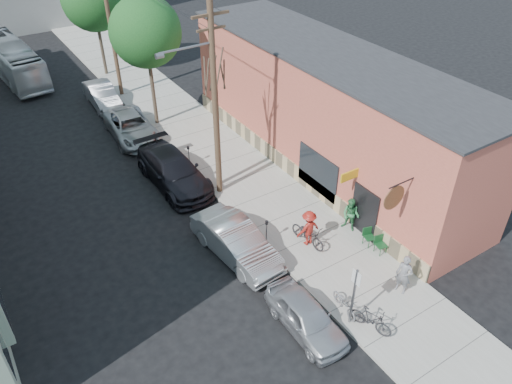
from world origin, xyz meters
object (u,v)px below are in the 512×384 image
utility_pole_near (214,100)px  car_0 (306,316)px  tree_leafy_far (93,0)px  patio_chair_a (381,245)px  cyclist (308,228)px  tree_bare (218,138)px  bus (13,60)px  car_1 (236,241)px  patron_grey (404,275)px  patio_chair_b (369,237)px  parked_bike_a (371,320)px  parking_meter_far (189,153)px  parking_meter_near (267,228)px  car_2 (173,171)px  parked_bike_b (344,303)px  tree_leafy_mid (145,32)px  car_4 (102,95)px  car_3 (131,127)px  patron_green (351,215)px  sign_post (354,292)px

utility_pole_near → car_0: utility_pole_near is taller
tree_leafy_far → patio_chair_a: tree_leafy_far is taller
cyclist → tree_leafy_far: bearing=-85.9°
tree_bare → bus: bearing=105.7°
tree_bare → cyclist: 6.80m
tree_bare → patio_chair_a: bearing=-68.8°
cyclist → car_1: bearing=-19.7°
utility_pole_near → patron_grey: utility_pole_near is taller
patio_chair_b → parked_bike_a: parked_bike_a is taller
patio_chair_a → parking_meter_far: bearing=120.9°
tree_leafy_far → parking_meter_near: bearing=-91.3°
car_2 → cyclist: bearing=-70.3°
patron_grey → car_1: bearing=-160.3°
parking_meter_far → cyclist: cyclist is taller
tree_bare → parked_bike_a: 11.88m
cyclist → parking_meter_near: bearing=-33.6°
utility_pole_near → tree_leafy_far: (0.41, 18.77, 0.39)m
utility_pole_near → parked_bike_b: (0.15, -9.86, -4.85)m
tree_leafy_mid → tree_leafy_far: bearing=90.0°
car_0 → car_4: car_4 is taller
utility_pole_near → tree_leafy_mid: 8.99m
car_3 → parked_bike_b: bearing=-80.9°
parking_meter_near → patio_chair_a: bearing=-40.8°
car_4 → parking_meter_near: bearing=-83.2°
patron_green → bus: (-9.33, 28.24, 0.39)m
parked_bike_b → car_1: 5.53m
tree_leafy_mid → patio_chair_b: 17.66m
cyclist → car_0: size_ratio=0.46×
bus → tree_bare: bearing=-78.8°
patio_chair_a → cyclist: size_ratio=0.49×
parking_meter_far → cyclist: size_ratio=0.69×
car_0 → car_3: (0.00, 17.82, 0.07)m
parked_bike_a → cyclist: bearing=59.1°
car_4 → utility_pole_near: bearing=-81.1°
parked_bike_b → parking_meter_near: bearing=102.0°
sign_post → cyclist: size_ratio=1.55×
tree_leafy_far → car_1: size_ratio=1.58×
parked_bike_b → bus: 32.47m
tree_bare → car_3: size_ratio=1.07×
parking_meter_near → car_2: bearing=102.0°
parking_meter_far → car_0: size_ratio=0.31×
tree_leafy_mid → car_2: 8.90m
utility_pole_near → patio_chair_b: 9.65m
parking_meter_far → parked_bike_a: parking_meter_far is taller
parking_meter_near → car_4: car_4 is taller
parking_meter_far → utility_pole_near: size_ratio=0.12×
tree_leafy_far → car_1: tree_leafy_far is taller
utility_pole_near → bus: size_ratio=0.99×
tree_leafy_far → car_0: 28.94m
car_4 → patron_grey: bearing=-77.3°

